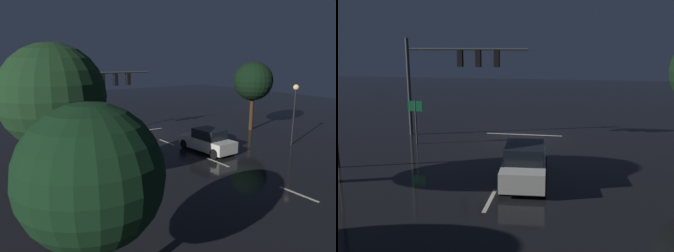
# 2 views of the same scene
# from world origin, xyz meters

# --- Properties ---
(ground_plane) EXTENTS (80.00, 80.00, 0.00)m
(ground_plane) POSITION_xyz_m (0.00, 0.00, 0.00)
(ground_plane) COLOR black
(traffic_signal_assembly) EXTENTS (7.77, 0.47, 6.22)m
(traffic_signal_assembly) POSITION_xyz_m (4.43, 0.37, 4.42)
(traffic_signal_assembly) COLOR #383A3D
(traffic_signal_assembly) RESTS_ON ground_plane
(lane_dash_far) EXTENTS (0.16, 2.20, 0.01)m
(lane_dash_far) POSITION_xyz_m (0.00, 4.00, 0.00)
(lane_dash_far) COLOR beige
(lane_dash_far) RESTS_ON ground_plane
(lane_dash_mid) EXTENTS (0.16, 2.20, 0.01)m
(lane_dash_mid) POSITION_xyz_m (0.00, 10.00, 0.00)
(lane_dash_mid) COLOR beige
(lane_dash_mid) RESTS_ON ground_plane
(lane_dash_near) EXTENTS (0.16, 2.20, 0.01)m
(lane_dash_near) POSITION_xyz_m (0.00, 16.00, 0.00)
(lane_dash_near) COLOR beige
(lane_dash_near) RESTS_ON ground_plane
(stop_bar) EXTENTS (5.00, 0.16, 0.01)m
(stop_bar) POSITION_xyz_m (0.00, -0.82, 0.00)
(stop_bar) COLOR beige
(stop_bar) RESTS_ON ground_plane
(car_approaching) EXTENTS (2.12, 4.45, 1.70)m
(car_approaching) POSITION_xyz_m (-1.06, 7.73, 0.80)
(car_approaching) COLOR silver
(car_approaching) RESTS_ON ground_plane
(street_lamp_left_kerb) EXTENTS (0.44, 0.44, 4.74)m
(street_lamp_left_kerb) POSITION_xyz_m (-7.78, 10.00, 3.35)
(street_lamp_left_kerb) COLOR black
(street_lamp_left_kerb) RESTS_ON ground_plane
(street_lamp_right_kerb) EXTENTS (0.44, 0.44, 4.86)m
(street_lamp_right_kerb) POSITION_xyz_m (8.06, 7.34, 3.42)
(street_lamp_right_kerb) COLOR black
(street_lamp_right_kerb) RESTS_ON ground_plane
(route_sign) EXTENTS (0.90, 0.09, 2.64)m
(route_sign) POSITION_xyz_m (6.02, 2.57, 1.91)
(route_sign) COLOR #383A3D
(route_sign) RESTS_ON ground_plane
(tree_left_near) EXTENTS (3.58, 3.58, 6.41)m
(tree_left_near) POSITION_xyz_m (-9.22, 4.47, 4.60)
(tree_left_near) COLOR #382314
(tree_left_near) RESTS_ON ground_plane
(tree_right_near) EXTENTS (3.81, 3.81, 5.65)m
(tree_right_near) POSITION_xyz_m (11.08, 17.36, 3.73)
(tree_right_near) COLOR #382314
(tree_right_near) RESTS_ON ground_plane
(tree_right_far) EXTENTS (4.73, 4.73, 7.38)m
(tree_right_far) POSITION_xyz_m (10.16, 10.25, 5.00)
(tree_right_far) COLOR #382314
(tree_right_far) RESTS_ON ground_plane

